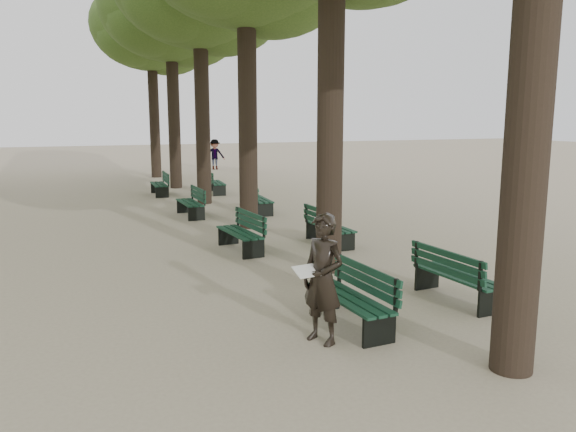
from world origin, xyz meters
name	(u,v)px	position (x,y,z in m)	size (l,w,h in m)	color
ground	(330,332)	(0.00, 0.00, 0.00)	(120.00, 120.00, 0.00)	tan
tree_central_4	(170,9)	(1.50, 18.00, 7.65)	(6.00, 6.00, 9.95)	#33261C
tree_central_5	(151,26)	(1.50, 23.00, 7.65)	(6.00, 6.00, 9.95)	#33261C
bench_left_0	(350,309)	(0.37, 0.07, 0.27)	(0.63, 1.82, 0.92)	black
bench_left_1	(240,240)	(0.37, 5.34, 0.27)	(0.69, 1.83, 0.92)	black
bench_left_2	(190,208)	(0.37, 10.42, 0.27)	(0.58, 1.80, 0.92)	black
bench_left_3	(159,189)	(0.37, 15.81, 0.27)	(0.67, 1.83, 0.92)	black
bench_right_0	(457,286)	(2.63, 0.41, 0.27)	(0.65, 1.82, 0.92)	black
bench_right_1	(330,233)	(2.63, 5.17, 0.27)	(0.59, 1.81, 0.92)	black
bench_right_2	(259,205)	(2.63, 10.27, 0.27)	(0.72, 1.84, 0.92)	black
bench_right_3	(216,187)	(2.63, 15.46, 0.27)	(0.76, 1.85, 0.92)	black
man_with_map	(323,279)	(-0.27, -0.29, 0.91)	(0.75, 0.81, 1.82)	black
pedestrian_c	(253,156)	(7.20, 23.81, 0.93)	(1.09, 0.37, 1.87)	#262628
pedestrian_b	(215,154)	(5.56, 26.13, 0.91)	(1.18, 0.36, 1.82)	#262628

